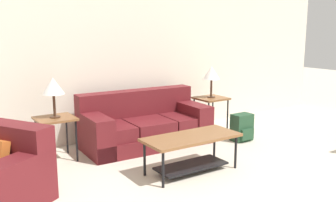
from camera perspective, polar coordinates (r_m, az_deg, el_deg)
wall_back at (r=6.23m, az=-5.81°, el=6.56°), size 8.93×0.06×2.60m
couch at (r=5.80m, az=-3.60°, el=-3.81°), size 1.96×0.97×0.82m
coffee_table at (r=4.69m, az=3.59°, el=-6.78°), size 1.23×0.54×0.47m
side_table_left at (r=5.27m, az=-16.80°, el=-3.14°), size 0.51×0.48×0.60m
side_table_right at (r=6.53m, az=6.56°, el=-0.04°), size 0.51×0.48×0.60m
table_lamp_left at (r=5.17m, az=-17.10°, el=2.06°), size 0.29×0.29×0.54m
table_lamp_right at (r=6.46m, az=6.65°, el=4.17°), size 0.29×0.29×0.54m
backpack at (r=6.13m, az=11.22°, el=-4.01°), size 0.33×0.29×0.43m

